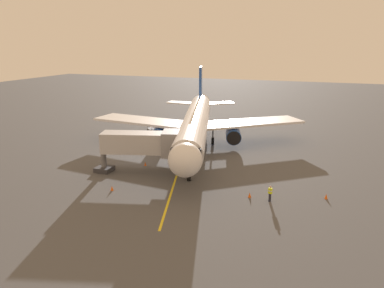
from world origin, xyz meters
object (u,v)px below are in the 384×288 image
object	(u,v)px
safety_cone_nose_left	(145,164)
safety_cone_wing_starboard	(326,196)
safety_cone_nose_right	(112,188)
ground_crew_marshaller	(270,193)
airplane	(196,123)
baggage_cart_near_nose	(153,129)
safety_cone_wing_port	(250,195)
jet_bridge	(147,144)

from	to	relation	value
safety_cone_nose_left	safety_cone_wing_starboard	xyz separation A→B (m)	(-22.79, 3.24, 0.00)
safety_cone_nose_right	safety_cone_wing_starboard	size ratio (longest dim) A/B	1.00
ground_crew_marshaller	safety_cone_wing_starboard	size ratio (longest dim) A/B	3.11
safety_cone_wing_starboard	airplane	bearing A→B (deg)	-34.79
baggage_cart_near_nose	safety_cone_wing_port	size ratio (longest dim) A/B	5.21
airplane	safety_cone_wing_port	distance (m)	19.79
jet_bridge	baggage_cart_near_nose	xyz separation A→B (m)	(8.75, -19.54, -3.11)
jet_bridge	safety_cone_nose_right	world-z (taller)	jet_bridge
safety_cone_wing_port	safety_cone_wing_starboard	distance (m)	7.99
safety_cone_wing_starboard	safety_cone_nose_left	bearing A→B (deg)	-8.08
airplane	safety_cone_wing_starboard	xyz separation A→B (m)	(-19.17, 13.32, -3.73)
ground_crew_marshaller	safety_cone_wing_port	size ratio (longest dim) A/B	3.11
baggage_cart_near_nose	safety_cone_wing_starboard	xyz separation A→B (m)	(-30.01, 20.54, -0.38)
jet_bridge	airplane	bearing A→B (deg)	-99.63
airplane	safety_cone_nose_right	world-z (taller)	airplane
airplane	safety_cone_nose_left	distance (m)	11.34
jet_bridge	safety_cone_nose_left	world-z (taller)	jet_bridge
airplane	baggage_cart_near_nose	distance (m)	13.45
safety_cone_nose_right	safety_cone_wing_starboard	bearing A→B (deg)	-165.81
baggage_cart_near_nose	safety_cone_wing_port	world-z (taller)	baggage_cart_near_nose
ground_crew_marshaller	safety_cone_nose_left	xyz separation A→B (m)	(17.30, -5.89, -0.61)
safety_cone_nose_right	baggage_cart_near_nose	bearing A→B (deg)	-73.79
safety_cone_nose_left	airplane	bearing A→B (deg)	-109.72
baggage_cart_near_nose	safety_cone_wing_port	distance (m)	31.99
safety_cone_nose_left	safety_cone_nose_right	bearing A→B (deg)	92.52
ground_crew_marshaller	airplane	bearing A→B (deg)	-49.41
ground_crew_marshaller	safety_cone_wing_port	distance (m)	2.26
jet_bridge	ground_crew_marshaller	bearing A→B (deg)	166.97
jet_bridge	safety_cone_wing_starboard	size ratio (longest dim) A/B	20.80
safety_cone_nose_left	safety_cone_nose_right	distance (m)	8.91
jet_bridge	safety_cone_wing_starboard	xyz separation A→B (m)	(-21.26, 1.00, -3.49)
safety_cone_nose_left	safety_cone_wing_port	distance (m)	16.13
ground_crew_marshaller	baggage_cart_near_nose	xyz separation A→B (m)	(24.53, -23.19, -0.23)
safety_cone_wing_port	jet_bridge	bearing A→B (deg)	-13.75
baggage_cart_near_nose	safety_cone_wing_port	bearing A→B (deg)	134.37
baggage_cart_near_nose	safety_cone_wing_port	xyz separation A→B (m)	(-22.37, 22.87, -0.38)
airplane	safety_cone_nose_left	bearing A→B (deg)	70.28
jet_bridge	safety_cone_wing_port	bearing A→B (deg)	166.25
ground_crew_marshaller	safety_cone_nose_right	distance (m)	17.18
safety_cone_nose_right	safety_cone_wing_port	bearing A→B (deg)	-167.26
jet_bridge	ground_crew_marshaller	world-z (taller)	jet_bridge
ground_crew_marshaller	safety_cone_nose_right	world-z (taller)	ground_crew_marshaller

